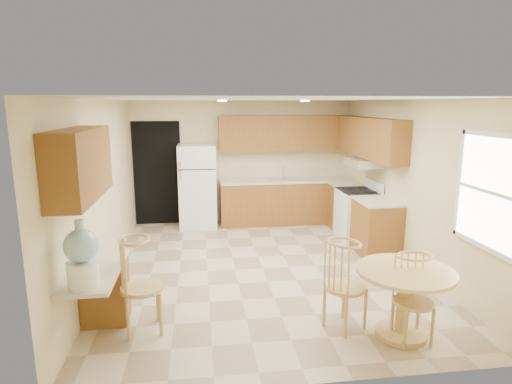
{
  "coord_description": "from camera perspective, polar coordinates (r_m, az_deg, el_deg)",
  "views": [
    {
      "loc": [
        -0.91,
        -6.02,
        2.44
      ],
      "look_at": [
        -0.06,
        0.3,
        1.12
      ],
      "focal_mm": 30.0,
      "sensor_mm": 36.0,
      "label": 1
    }
  ],
  "objects": [
    {
      "name": "floor",
      "position": [
        6.56,
        0.87,
        -10.13
      ],
      "size": [
        5.5,
        5.5,
        0.0
      ],
      "primitive_type": "plane",
      "color": "#C3AE8D",
      "rests_on": "ground"
    },
    {
      "name": "ceiling",
      "position": [
        6.09,
        0.94,
        12.27
      ],
      "size": [
        4.5,
        5.5,
        0.02
      ],
      "primitive_type": "cube",
      "color": "white",
      "rests_on": "wall_back"
    },
    {
      "name": "wall_back",
      "position": [
        8.9,
        -1.74,
        4.02
      ],
      "size": [
        4.5,
        0.02,
        2.5
      ],
      "primitive_type": "cube",
      "color": "beige",
      "rests_on": "floor"
    },
    {
      "name": "wall_front",
      "position": [
        3.6,
        7.5,
        -7.75
      ],
      "size": [
        4.5,
        0.02,
        2.5
      ],
      "primitive_type": "cube",
      "color": "beige",
      "rests_on": "floor"
    },
    {
      "name": "wall_left",
      "position": [
        6.28,
        -19.85,
        0.08
      ],
      "size": [
        0.02,
        5.5,
        2.5
      ],
      "primitive_type": "cube",
      "color": "beige",
      "rests_on": "floor"
    },
    {
      "name": "wall_right",
      "position": [
        6.9,
        19.71,
        1.09
      ],
      "size": [
        0.02,
        5.5,
        2.5
      ],
      "primitive_type": "cube",
      "color": "beige",
      "rests_on": "floor"
    },
    {
      "name": "doorway",
      "position": [
        8.9,
        -13.01,
        2.43
      ],
      "size": [
        0.9,
        0.02,
        2.1
      ],
      "primitive_type": "cube",
      "color": "black",
      "rests_on": "floor"
    },
    {
      "name": "base_cab_back",
      "position": [
        8.89,
        4.11,
        -1.36
      ],
      "size": [
        2.75,
        0.6,
        0.87
      ],
      "primitive_type": "cube",
      "color": "brown",
      "rests_on": "floor"
    },
    {
      "name": "counter_back",
      "position": [
        8.79,
        4.16,
        1.53
      ],
      "size": [
        2.75,
        0.63,
        0.04
      ],
      "primitive_type": "cube",
      "color": "beige",
      "rests_on": "base_cab_back"
    },
    {
      "name": "base_cab_right_a",
      "position": [
        8.62,
        11.94,
        -2.0
      ],
      "size": [
        0.6,
        0.59,
        0.87
      ],
      "primitive_type": "cube",
      "color": "brown",
      "rests_on": "floor"
    },
    {
      "name": "counter_right_a",
      "position": [
        8.52,
        12.07,
        0.97
      ],
      "size": [
        0.63,
        0.59,
        0.04
      ],
      "primitive_type": "cube",
      "color": "beige",
      "rests_on": "base_cab_right_a"
    },
    {
      "name": "base_cab_right_b",
      "position": [
        7.31,
        15.74,
        -4.66
      ],
      "size": [
        0.6,
        0.8,
        0.87
      ],
      "primitive_type": "cube",
      "color": "brown",
      "rests_on": "floor"
    },
    {
      "name": "counter_right_b",
      "position": [
        7.2,
        15.94,
        -1.19
      ],
      "size": [
        0.63,
        0.8,
        0.04
      ],
      "primitive_type": "cube",
      "color": "beige",
      "rests_on": "base_cab_right_b"
    },
    {
      "name": "upper_cab_back",
      "position": [
        8.81,
        4.07,
        7.85
      ],
      "size": [
        2.75,
        0.33,
        0.7
      ],
      "primitive_type": "cube",
      "color": "brown",
      "rests_on": "wall_back"
    },
    {
      "name": "upper_cab_right",
      "position": [
        7.85,
        14.89,
        7.01
      ],
      "size": [
        0.33,
        2.42,
        0.7
      ],
      "primitive_type": "cube",
      "color": "brown",
      "rests_on": "wall_right"
    },
    {
      "name": "upper_cab_left",
      "position": [
        4.61,
        -22.41,
        3.45
      ],
      "size": [
        0.33,
        1.4,
        0.7
      ],
      "primitive_type": "cube",
      "color": "brown",
      "rests_on": "wall_left"
    },
    {
      "name": "sink",
      "position": [
        8.78,
        4.0,
        1.67
      ],
      "size": [
        0.78,
        0.44,
        0.01
      ],
      "primitive_type": "cube",
      "color": "silver",
      "rests_on": "counter_back"
    },
    {
      "name": "range_hood",
      "position": [
        7.83,
        14.24,
        3.87
      ],
      "size": [
        0.5,
        0.76,
        0.14
      ],
      "primitive_type": "cube",
      "color": "silver",
      "rests_on": "upper_cab_right"
    },
    {
      "name": "desk_pedestal",
      "position": [
        5.25,
        -19.43,
        -12.33
      ],
      "size": [
        0.48,
        0.42,
        0.72
      ],
      "primitive_type": "cube",
      "color": "brown",
      "rests_on": "floor"
    },
    {
      "name": "desk_top",
      "position": [
        4.77,
        -20.67,
        -9.87
      ],
      "size": [
        0.5,
        1.2,
        0.04
      ],
      "primitive_type": "cube",
      "color": "beige",
      "rests_on": "desk_pedestal"
    },
    {
      "name": "window",
      "position": [
        5.3,
        28.78,
        0.02
      ],
      "size": [
        0.06,
        1.12,
        1.3
      ],
      "color": "white",
      "rests_on": "wall_right"
    },
    {
      "name": "can_light_a",
      "position": [
        7.23,
        -4.53,
        12.03
      ],
      "size": [
        0.14,
        0.14,
        0.02
      ],
      "primitive_type": "cylinder",
      "color": "white",
      "rests_on": "ceiling"
    },
    {
      "name": "can_light_b",
      "position": [
        7.44,
        6.54,
        11.98
      ],
      "size": [
        0.14,
        0.14,
        0.02
      ],
      "primitive_type": "cylinder",
      "color": "white",
      "rests_on": "ceiling"
    },
    {
      "name": "refrigerator",
      "position": [
        8.57,
        -7.81,
        0.75
      ],
      "size": [
        0.73,
        0.71,
        1.65
      ],
      "color": "white",
      "rests_on": "floor"
    },
    {
      "name": "stove",
      "position": [
        7.99,
        13.39,
        -2.9
      ],
      "size": [
        0.65,
        0.76,
        1.09
      ],
      "color": "white",
      "rests_on": "floor"
    },
    {
      "name": "dining_table",
      "position": [
        4.87,
        19.13,
        -12.6
      ],
      "size": [
        1.01,
        1.01,
        0.75
      ],
      "rotation": [
        0.0,
        0.0,
        0.25
      ],
      "color": "tan",
      "rests_on": "floor"
    },
    {
      "name": "chair_table_a",
      "position": [
        4.74,
        12.3,
        -11.33
      ],
      "size": [
        0.44,
        0.56,
        1.0
      ],
      "rotation": [
        0.0,
        0.0,
        -1.06
      ],
      "color": "tan",
      "rests_on": "floor"
    },
    {
      "name": "chair_table_b",
      "position": [
        4.7,
        20.86,
        -12.68
      ],
      "size": [
        0.41,
        0.41,
        0.92
      ],
      "rotation": [
        0.0,
        0.0,
        3.13
      ],
      "color": "tan",
      "rests_on": "floor"
    },
    {
      "name": "chair_desk",
      "position": [
        4.72,
        -15.15,
        -11.19
      ],
      "size": [
        0.46,
        0.6,
        1.04
      ],
      "rotation": [
        0.0,
        0.0,
        -1.39
      ],
      "color": "tan",
      "rests_on": "floor"
    },
    {
      "name": "water_crock",
      "position": [
        4.28,
        -22.2,
        -8.02
      ],
      "size": [
        0.31,
        0.31,
        0.64
      ],
      "color": "white",
      "rests_on": "desk_top"
    }
  ]
}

